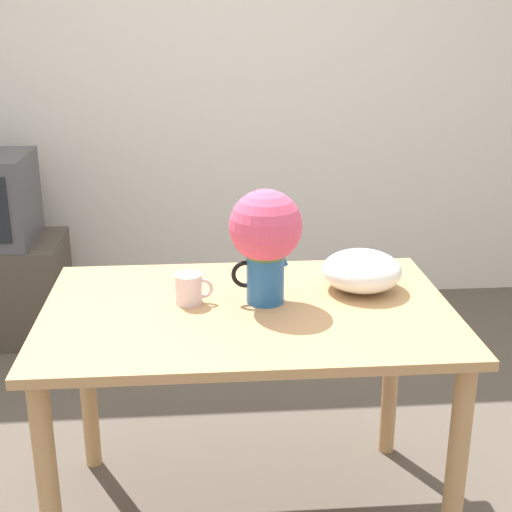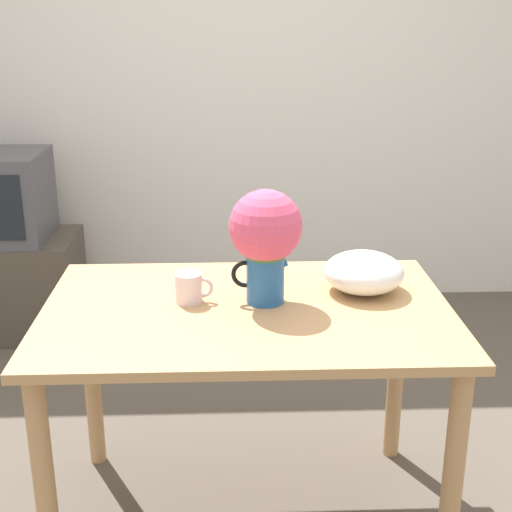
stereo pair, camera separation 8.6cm
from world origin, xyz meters
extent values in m
cube|color=silver|center=(0.00, 2.04, 1.30)|extent=(8.00, 0.05, 2.60)
cube|color=tan|center=(-0.02, -0.02, 0.77)|extent=(1.27, 0.83, 0.03)
cylinder|color=tan|center=(-0.60, -0.37, 0.38)|extent=(0.06, 0.06, 0.76)
cylinder|color=tan|center=(0.55, -0.37, 0.38)|extent=(0.06, 0.06, 0.76)
cylinder|color=tan|center=(-0.60, 0.34, 0.38)|extent=(0.06, 0.06, 0.76)
cylinder|color=tan|center=(0.55, 0.34, 0.38)|extent=(0.06, 0.06, 0.76)
cylinder|color=#235B9E|center=(0.04, 0.02, 0.87)|extent=(0.12, 0.12, 0.17)
cone|color=#235B9E|center=(0.09, 0.02, 0.93)|extent=(0.04, 0.04, 0.04)
torus|color=black|center=(-0.03, 0.02, 0.88)|extent=(0.09, 0.01, 0.09)
sphere|color=#3D7033|center=(0.04, 0.02, 1.00)|extent=(0.17, 0.17, 0.17)
sphere|color=#DB4C70|center=(0.04, 0.02, 1.04)|extent=(0.23, 0.23, 0.23)
cylinder|color=silver|center=(-0.21, 0.03, 0.84)|extent=(0.09, 0.09, 0.10)
torus|color=silver|center=(-0.16, 0.03, 0.84)|extent=(0.07, 0.01, 0.07)
ellipsoid|color=white|center=(0.36, 0.10, 0.85)|extent=(0.26, 0.26, 0.13)
cube|color=#4C4238|center=(-1.28, 1.56, 0.26)|extent=(0.76, 0.49, 0.53)
camera|label=1|loc=(-0.16, -2.05, 1.66)|focal=50.00mm
camera|label=2|loc=(-0.07, -2.06, 1.66)|focal=50.00mm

